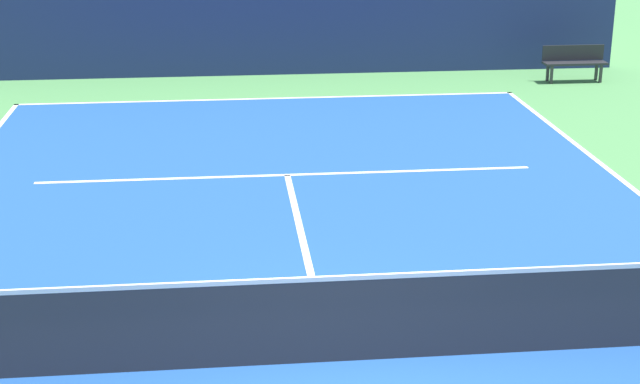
# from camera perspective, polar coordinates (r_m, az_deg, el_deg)

# --- Properties ---
(ground_plane) EXTENTS (80.00, 80.00, 0.00)m
(ground_plane) POSITION_cam_1_polar(r_m,az_deg,el_deg) (10.29, 0.67, -9.97)
(ground_plane) COLOR #4C8C4C
(court_surface) EXTENTS (11.00, 24.00, 0.01)m
(court_surface) POSITION_cam_1_polar(r_m,az_deg,el_deg) (10.28, 0.67, -9.94)
(court_surface) COLOR #1E4C99
(court_surface) RESTS_ON ground_plane
(baseline_far) EXTENTS (11.00, 0.10, 0.00)m
(baseline_far) POSITION_cam_1_polar(r_m,az_deg,el_deg) (21.51, -3.01, 5.51)
(baseline_far) COLOR white
(baseline_far) RESTS_ON court_surface
(service_line_far) EXTENTS (8.26, 0.10, 0.00)m
(service_line_far) POSITION_cam_1_polar(r_m,az_deg,el_deg) (16.16, -1.94, 1.01)
(service_line_far) COLOR white
(service_line_far) RESTS_ON court_surface
(centre_service_line) EXTENTS (0.10, 6.40, 0.00)m
(centre_service_line) POSITION_cam_1_polar(r_m,az_deg,el_deg) (13.16, -0.93, -3.23)
(centre_service_line) COLOR white
(centre_service_line) RESTS_ON court_surface
(back_wall) EXTENTS (17.64, 0.30, 2.88)m
(back_wall) POSITION_cam_1_polar(r_m,az_deg,el_deg) (23.90, -3.43, 10.34)
(back_wall) COLOR navy
(back_wall) RESTS_ON ground_plane
(stands_tier_lower) EXTENTS (17.64, 2.40, 3.25)m
(stands_tier_lower) POSITION_cam_1_polar(r_m,az_deg,el_deg) (25.21, -3.59, 11.20)
(stands_tier_lower) COLOR #9E9E99
(stands_tier_lower) RESTS_ON ground_plane
(tennis_net) EXTENTS (11.08, 0.08, 1.07)m
(tennis_net) POSITION_cam_1_polar(r_m,az_deg,el_deg) (10.05, 0.68, -7.43)
(tennis_net) COLOR black
(tennis_net) RESTS_ON court_surface
(player_bench) EXTENTS (1.50, 0.40, 0.85)m
(player_bench) POSITION_cam_1_polar(r_m,az_deg,el_deg) (23.95, 14.72, 7.51)
(player_bench) COLOR #232328
(player_bench) RESTS_ON ground_plane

